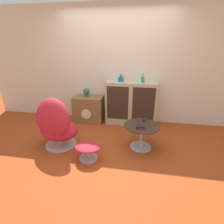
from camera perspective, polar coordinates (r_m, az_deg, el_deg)
name	(u,v)px	position (r m, az deg, el deg)	size (l,w,h in m)	color
ground_plane	(106,148)	(3.28, -2.01, -11.73)	(12.00, 12.00, 0.00)	#9E3D19
wall_back	(117,66)	(4.13, 1.77, 14.69)	(6.40, 0.06, 2.60)	beige
sideboard	(131,103)	(4.06, 6.16, 2.84)	(1.14, 0.37, 0.99)	tan
tv_console	(89,109)	(4.27, -7.59, 1.03)	(0.69, 0.45, 0.62)	brown
egg_chair	(56,125)	(3.27, -17.79, -3.98)	(0.86, 0.82, 0.97)	#B7B7BC
ottoman	(88,148)	(2.95, -7.85, -11.69)	(0.42, 0.36, 0.27)	#B7B7BC
coffee_table	(142,132)	(3.19, 9.63, -6.55)	(0.63, 0.63, 0.45)	#B7B7BC
vase_leftmost	(121,79)	(3.94, 2.89, 10.66)	(0.13, 0.13, 0.16)	#196699
vase_inner_left	(143,79)	(3.92, 9.99, 10.44)	(0.07, 0.07, 0.19)	teal
potted_plant	(86,92)	(4.15, -8.35, 6.51)	(0.15, 0.15, 0.21)	#4C4C51
teacup	(144,120)	(3.28, 10.51, -2.67)	(0.11, 0.11, 0.05)	#2D2D33
book_stack	(141,127)	(3.01, 9.33, -4.87)	(0.16, 0.10, 0.04)	red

